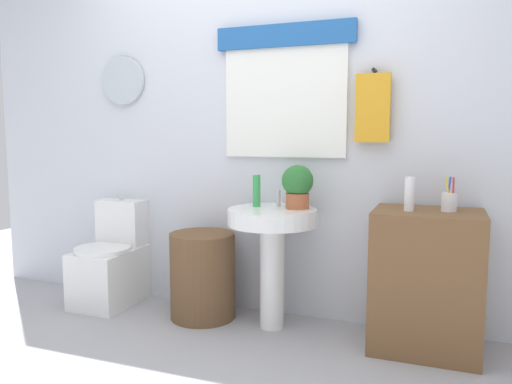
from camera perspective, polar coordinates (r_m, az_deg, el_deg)
name	(u,v)px	position (r m, az deg, el deg)	size (l,w,h in m)	color
back_wall	(264,116)	(3.31, 0.89, 8.64)	(4.40, 0.18, 2.60)	silver
toilet	(112,263)	(3.69, -16.17, -7.86)	(0.38, 0.51, 0.74)	white
laundry_hamper	(203,275)	(3.29, -6.13, -9.47)	(0.42, 0.42, 0.56)	brown
pedestal_sink	(272,237)	(3.04, 1.86, -5.14)	(0.54, 0.54, 0.74)	white
faucet	(278,198)	(3.11, 2.59, -0.70)	(0.03, 0.03, 0.10)	silver
wooden_cabinet	(426,281)	(2.93, 18.87, -9.60)	(0.58, 0.44, 0.78)	brown
soap_bottle	(257,191)	(3.08, 0.07, 0.14)	(0.05, 0.05, 0.20)	green
potted_plant	(298,185)	(3.00, 4.78, 0.81)	(0.19, 0.19, 0.26)	#AD5B38
lotion_bottle	(409,194)	(2.80, 17.15, -0.23)	(0.05, 0.05, 0.18)	white
toothbrush_cup	(449,202)	(2.86, 21.24, -1.02)	(0.08, 0.08, 0.19)	silver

